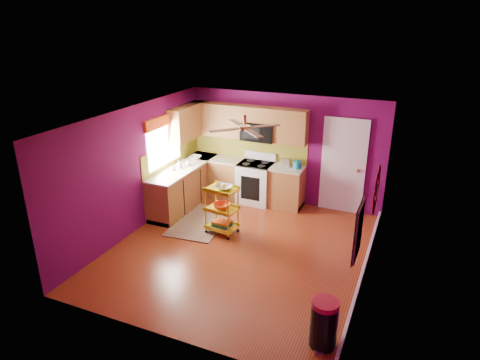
% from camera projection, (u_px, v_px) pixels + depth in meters
% --- Properties ---
extents(ground, '(5.00, 5.00, 0.00)m').
position_uv_depth(ground, '(240.00, 250.00, 7.96)').
color(ground, maroon).
rests_on(ground, ground).
extents(room_envelope, '(4.54, 5.04, 2.52)m').
position_uv_depth(room_envelope, '(242.00, 167.00, 7.35)').
color(room_envelope, '#630B4E').
rests_on(room_envelope, ground).
extents(lower_cabinets, '(2.81, 2.31, 0.94)m').
position_uv_depth(lower_cabinets, '(218.00, 184.00, 9.85)').
color(lower_cabinets, brown).
rests_on(lower_cabinets, ground).
extents(electric_range, '(0.76, 0.66, 1.13)m').
position_uv_depth(electric_range, '(256.00, 182.00, 9.84)').
color(electric_range, white).
rests_on(electric_range, ground).
extents(upper_cabinetry, '(2.80, 2.30, 1.26)m').
position_uv_depth(upper_cabinetry, '(228.00, 123.00, 9.62)').
color(upper_cabinetry, brown).
rests_on(upper_cabinetry, ground).
extents(left_window, '(0.08, 1.35, 1.08)m').
position_uv_depth(left_window, '(164.00, 133.00, 9.04)').
color(left_window, white).
rests_on(left_window, ground).
extents(panel_door, '(0.95, 0.11, 2.15)m').
position_uv_depth(panel_door, '(343.00, 167.00, 9.19)').
color(panel_door, white).
rests_on(panel_door, ground).
extents(right_wall_art, '(0.04, 2.74, 1.04)m').
position_uv_depth(right_wall_art, '(369.00, 206.00, 6.32)').
color(right_wall_art, black).
rests_on(right_wall_art, ground).
extents(ceiling_fan, '(1.01, 1.01, 0.26)m').
position_uv_depth(ceiling_fan, '(245.00, 127.00, 7.30)').
color(ceiling_fan, '#BF8C3F').
rests_on(ceiling_fan, ground).
extents(shag_rug, '(1.14, 1.71, 0.02)m').
position_uv_depth(shag_rug, '(201.00, 222.00, 9.00)').
color(shag_rug, black).
rests_on(shag_rug, ground).
extents(rolling_cart, '(0.64, 0.51, 1.07)m').
position_uv_depth(rolling_cart, '(222.00, 208.00, 8.38)').
color(rolling_cart, yellow).
rests_on(rolling_cart, ground).
extents(trash_can, '(0.43, 0.44, 0.69)m').
position_uv_depth(trash_can, '(324.00, 323.00, 5.56)').
color(trash_can, black).
rests_on(trash_can, ground).
extents(teal_kettle, '(0.18, 0.18, 0.21)m').
position_uv_depth(teal_kettle, '(297.00, 165.00, 9.34)').
color(teal_kettle, teal).
rests_on(teal_kettle, lower_cabinets).
extents(toaster, '(0.22, 0.15, 0.18)m').
position_uv_depth(toaster, '(286.00, 162.00, 9.47)').
color(toaster, beige).
rests_on(toaster, lower_cabinets).
extents(soap_bottle_a, '(0.08, 0.08, 0.18)m').
position_uv_depth(soap_bottle_a, '(179.00, 164.00, 9.35)').
color(soap_bottle_a, '#EA3F72').
rests_on(soap_bottle_a, lower_cabinets).
extents(soap_bottle_b, '(0.12, 0.12, 0.15)m').
position_uv_depth(soap_bottle_b, '(188.00, 163.00, 9.49)').
color(soap_bottle_b, white).
rests_on(soap_bottle_b, lower_cabinets).
extents(counter_dish, '(0.28, 0.28, 0.07)m').
position_uv_depth(counter_dish, '(195.00, 157.00, 9.97)').
color(counter_dish, white).
rests_on(counter_dish, lower_cabinets).
extents(counter_cup, '(0.11, 0.11, 0.09)m').
position_uv_depth(counter_cup, '(173.00, 168.00, 9.24)').
color(counter_cup, white).
rests_on(counter_cup, lower_cabinets).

